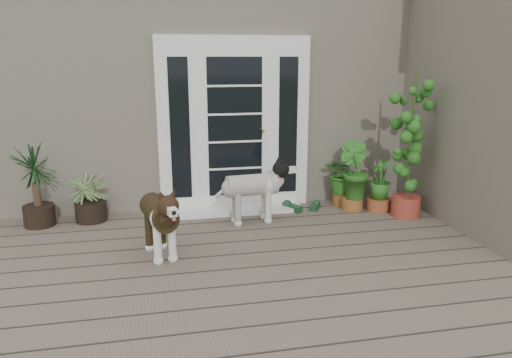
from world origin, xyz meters
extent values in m
cube|color=#6B5B4C|center=(0.00, 0.40, 0.06)|extent=(6.20, 4.60, 0.12)
cube|color=#665E54|center=(0.00, 4.65, 1.55)|extent=(7.40, 4.00, 3.10)
cube|color=white|center=(-0.20, 2.60, 1.19)|extent=(1.90, 0.14, 2.15)
cube|color=white|center=(-0.20, 2.40, 0.14)|extent=(1.60, 0.40, 0.05)
imported|color=#1E4F16|center=(1.19, 2.40, 0.44)|extent=(0.71, 0.71, 0.64)
imported|color=#1E601B|center=(1.24, 2.17, 0.45)|extent=(0.59, 0.59, 0.66)
imported|color=#2A5F1B|center=(1.56, 2.08, 0.38)|extent=(0.34, 0.34, 0.52)
camera|label=1|loc=(-1.14, -3.30, 2.02)|focal=33.62mm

